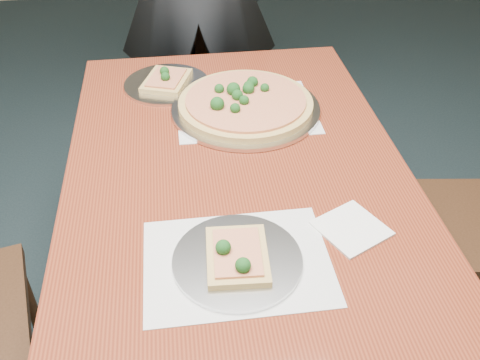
{
  "coord_description": "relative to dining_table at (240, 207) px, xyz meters",
  "views": [
    {
      "loc": [
        0.08,
        -0.65,
        1.6
      ],
      "look_at": [
        0.22,
        0.42,
        0.75
      ],
      "focal_mm": 40.0,
      "sensor_mm": 36.0,
      "label": 1
    }
  ],
  "objects": [
    {
      "name": "napkin",
      "position": [
        0.23,
        -0.21,
        0.09
      ],
      "size": [
        0.19,
        0.19,
        0.01
      ],
      "primitive_type": "cube",
      "rotation": [
        0.0,
        0.0,
        0.46
      ],
      "color": "white",
      "rests_on": "dining_table"
    },
    {
      "name": "slice_plate_far",
      "position": [
        -0.17,
        0.53,
        0.1
      ],
      "size": [
        0.28,
        0.28,
        0.06
      ],
      "color": "silver",
      "rests_on": "dining_table"
    },
    {
      "name": "slice_plate_near",
      "position": [
        -0.04,
        -0.28,
        0.11
      ],
      "size": [
        0.28,
        0.28,
        0.06
      ],
      "color": "silver",
      "rests_on": "dining_table"
    },
    {
      "name": "placemat_near",
      "position": [
        -0.04,
        -0.28,
        0.09
      ],
      "size": [
        0.4,
        0.3,
        0.0
      ],
      "primitive_type": "cube",
      "color": "white",
      "rests_on": "dining_table"
    },
    {
      "name": "placemat_main",
      "position": [
        0.06,
        0.34,
        0.09
      ],
      "size": [
        0.42,
        0.32,
        0.0
      ],
      "primitive_type": "cube",
      "color": "white",
      "rests_on": "dining_table"
    },
    {
      "name": "pizza_pan",
      "position": [
        0.06,
        0.34,
        0.11
      ],
      "size": [
        0.45,
        0.45,
        0.07
      ],
      "color": "silver",
      "rests_on": "dining_table"
    },
    {
      "name": "dining_table",
      "position": [
        0.0,
        0.0,
        0.0
      ],
      "size": [
        0.9,
        1.5,
        0.75
      ],
      "color": "#612213",
      "rests_on": "ground"
    },
    {
      "name": "chair_far",
      "position": [
        -0.01,
        1.17,
        -0.14
      ],
      "size": [
        0.46,
        0.46,
        0.91
      ],
      "rotation": [
        0.0,
        0.0,
        0.09
      ],
      "color": "black",
      "rests_on": "ground"
    }
  ]
}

